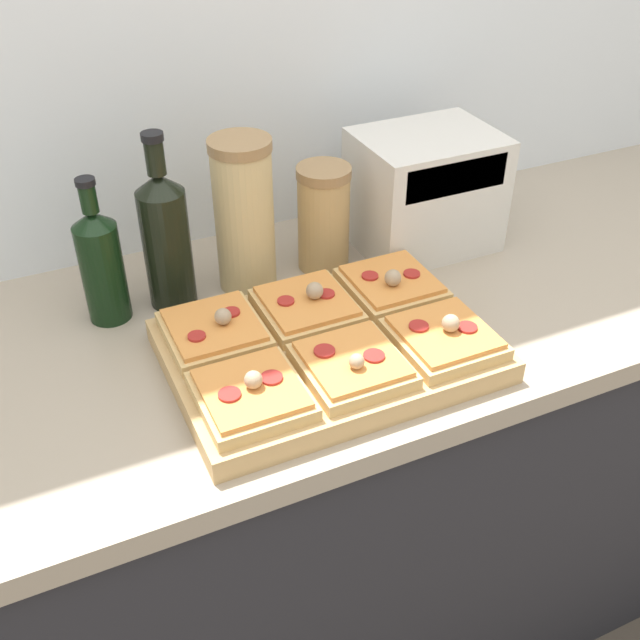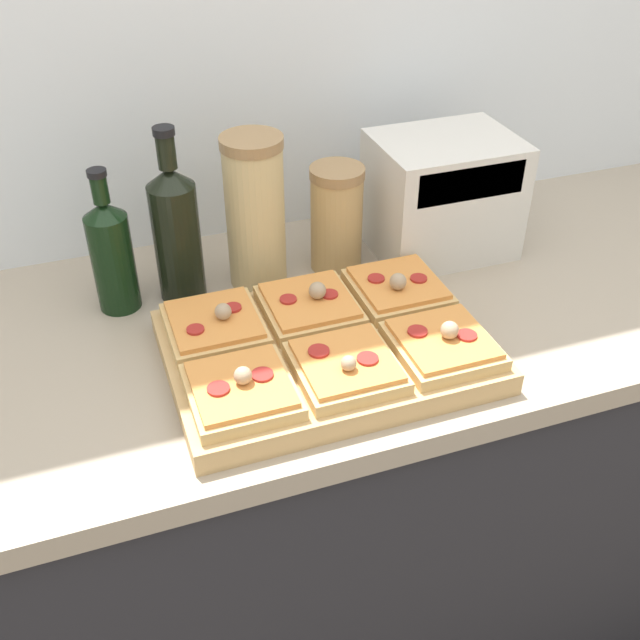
{
  "view_description": "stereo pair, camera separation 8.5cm",
  "coord_description": "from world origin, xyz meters",
  "px_view_note": "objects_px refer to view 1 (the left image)",
  "views": [
    {
      "loc": [
        -0.42,
        -0.63,
        1.64
      ],
      "look_at": [
        -0.03,
        0.22,
        0.96
      ],
      "focal_mm": 42.0,
      "sensor_mm": 36.0,
      "label": 1
    },
    {
      "loc": [
        -0.34,
        -0.66,
        1.64
      ],
      "look_at": [
        -0.03,
        0.22,
        0.96
      ],
      "focal_mm": 42.0,
      "sensor_mm": 36.0,
      "label": 2
    }
  ],
  "objects_px": {
    "grain_jar_short": "(324,218)",
    "olive_oil_bottle": "(101,264)",
    "cutting_board": "(328,351)",
    "toaster_oven": "(425,191)",
    "wine_bottle": "(166,238)",
    "grain_jar_tall": "(244,215)"
  },
  "relations": [
    {
      "from": "grain_jar_tall",
      "to": "olive_oil_bottle",
      "type": "bearing_deg",
      "value": 180.0
    },
    {
      "from": "grain_jar_tall",
      "to": "toaster_oven",
      "type": "height_order",
      "value": "grain_jar_tall"
    },
    {
      "from": "wine_bottle",
      "to": "grain_jar_tall",
      "type": "xyz_separation_m",
      "value": [
        0.14,
        0.0,
        0.01
      ]
    },
    {
      "from": "wine_bottle",
      "to": "grain_jar_tall",
      "type": "height_order",
      "value": "wine_bottle"
    },
    {
      "from": "grain_jar_tall",
      "to": "grain_jar_short",
      "type": "relative_size",
      "value": 1.39
    },
    {
      "from": "olive_oil_bottle",
      "to": "grain_jar_short",
      "type": "distance_m",
      "value": 0.39
    },
    {
      "from": "wine_bottle",
      "to": "toaster_oven",
      "type": "distance_m",
      "value": 0.5
    },
    {
      "from": "grain_jar_short",
      "to": "olive_oil_bottle",
      "type": "bearing_deg",
      "value": 180.0
    },
    {
      "from": "wine_bottle",
      "to": "grain_jar_short",
      "type": "distance_m",
      "value": 0.29
    },
    {
      "from": "cutting_board",
      "to": "grain_jar_short",
      "type": "xyz_separation_m",
      "value": [
        0.11,
        0.26,
        0.08
      ]
    },
    {
      "from": "wine_bottle",
      "to": "cutting_board",
      "type": "bearing_deg",
      "value": -56.53
    },
    {
      "from": "grain_jar_short",
      "to": "toaster_oven",
      "type": "xyz_separation_m",
      "value": [
        0.21,
        -0.0,
        0.01
      ]
    },
    {
      "from": "cutting_board",
      "to": "grain_jar_short",
      "type": "distance_m",
      "value": 0.3
    },
    {
      "from": "olive_oil_bottle",
      "to": "toaster_oven",
      "type": "distance_m",
      "value": 0.6
    },
    {
      "from": "cutting_board",
      "to": "olive_oil_bottle",
      "type": "bearing_deg",
      "value": 137.18
    },
    {
      "from": "olive_oil_bottle",
      "to": "toaster_oven",
      "type": "xyz_separation_m",
      "value": [
        0.6,
        -0.0,
        0.01
      ]
    },
    {
      "from": "olive_oil_bottle",
      "to": "wine_bottle",
      "type": "bearing_deg",
      "value": 0.0
    },
    {
      "from": "olive_oil_bottle",
      "to": "grain_jar_tall",
      "type": "relative_size",
      "value": 0.93
    },
    {
      "from": "wine_bottle",
      "to": "olive_oil_bottle",
      "type": "bearing_deg",
      "value": 180.0
    },
    {
      "from": "olive_oil_bottle",
      "to": "grain_jar_tall",
      "type": "xyz_separation_m",
      "value": [
        0.25,
        0.0,
        0.03
      ]
    },
    {
      "from": "grain_jar_tall",
      "to": "grain_jar_short",
      "type": "bearing_deg",
      "value": 0.0
    },
    {
      "from": "cutting_board",
      "to": "toaster_oven",
      "type": "distance_m",
      "value": 0.42
    }
  ]
}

